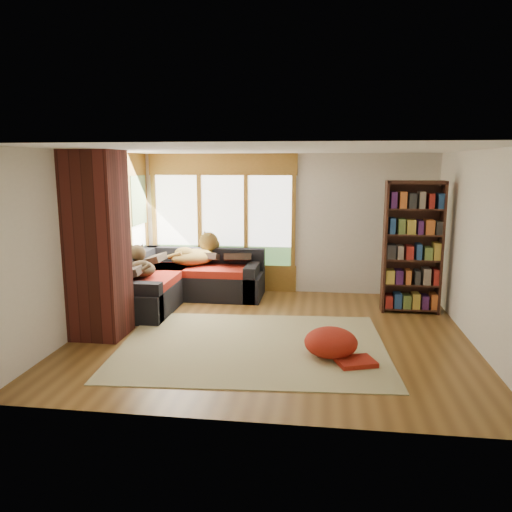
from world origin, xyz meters
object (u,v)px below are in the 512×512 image
(dog_tan, at_px, (198,253))
(area_rug, at_px, (252,345))
(sectional_sofa, at_px, (174,282))
(bookshelf, at_px, (412,248))
(brick_chimney, at_px, (98,245))
(pouf, at_px, (331,341))
(dog_brindle, at_px, (140,265))

(dog_tan, bearing_deg, area_rug, -104.50)
(sectional_sofa, relative_size, area_rug, 0.62)
(bookshelf, bearing_deg, area_rug, -141.00)
(brick_chimney, distance_m, dog_tan, 2.55)
(pouf, distance_m, dog_brindle, 3.63)
(bookshelf, height_order, dog_tan, bookshelf)
(dog_tan, height_order, dog_brindle, dog_tan)
(area_rug, bearing_deg, dog_brindle, 144.72)
(sectional_sofa, distance_m, dog_tan, 0.69)
(sectional_sofa, relative_size, dog_tan, 2.14)
(bookshelf, distance_m, pouf, 2.65)
(sectional_sofa, bearing_deg, dog_tan, 42.75)
(brick_chimney, xyz_separation_m, sectional_sofa, (0.45, 2.05, -1.00))
(pouf, relative_size, dog_tan, 0.66)
(brick_chimney, xyz_separation_m, pouf, (3.23, -0.38, -1.10))
(dog_brindle, bearing_deg, pouf, -148.78)
(brick_chimney, xyz_separation_m, dog_tan, (0.81, 2.37, -0.51))
(bookshelf, bearing_deg, dog_brindle, -174.73)
(sectional_sofa, relative_size, pouf, 3.25)
(bookshelf, xyz_separation_m, dog_tan, (-3.73, 0.62, -0.28))
(sectional_sofa, distance_m, pouf, 3.69)
(brick_chimney, xyz_separation_m, area_rug, (2.19, -0.15, -1.29))
(sectional_sofa, relative_size, dog_brindle, 2.50)
(bookshelf, relative_size, dog_tan, 2.09)
(bookshelf, relative_size, pouf, 3.18)
(bookshelf, relative_size, dog_brindle, 2.44)
(dog_tan, bearing_deg, sectional_sofa, 178.24)
(brick_chimney, bearing_deg, dog_brindle, 86.64)
(sectional_sofa, distance_m, area_rug, 2.82)
(dog_brindle, bearing_deg, sectional_sofa, -57.58)
(area_rug, height_order, pouf, pouf)
(brick_chimney, bearing_deg, area_rug, -3.99)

